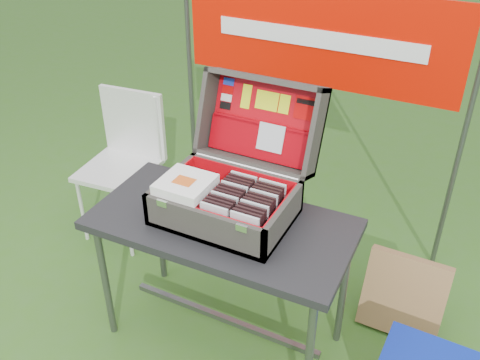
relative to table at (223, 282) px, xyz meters
The scene contains 89 objects.
ground 0.38m from the table, 26.06° to the right, with size 80.00×80.00×0.00m, color #34641C.
table is the anchor object (origin of this frame).
table_top 0.36m from the table, ahead, with size 1.20×0.60×0.04m, color black.
table_leg_fl 0.59m from the table, 156.03° to the right, with size 0.04×0.04×0.71m, color #59595B.
table_leg_bl 0.59m from the table, 156.03° to the left, with size 0.04×0.04×0.71m, color #59595B.
table_leg_br 0.59m from the table, 23.97° to the left, with size 0.04×0.04×0.71m, color #59595B.
table_brace 0.26m from the table, 90.00° to the left, with size 1.05×0.03×0.03m, color #59595B.
suitcase 0.65m from the table, 88.76° to the left, with size 0.59×0.58×0.53m, color #534F46, non-canonical shape.
suitcase_base_bottom 0.39m from the table, 86.35° to the left, with size 0.59×0.42×0.02m, color #534F46.
suitcase_base_wall_front 0.49m from the table, 89.34° to the right, with size 0.59×0.02×0.16m, color #534F46.
suitcase_base_wall_back 0.51m from the table, 89.51° to the left, with size 0.59×0.02×0.16m, color #534F46.
suitcase_base_wall_left 0.54m from the table, behind, with size 0.02×0.42×0.16m, color #534F46.
suitcase_base_wall_right 0.54m from the table, ahead, with size 0.02×0.42×0.16m, color #534F46.
suitcase_liner_floor 0.40m from the table, 86.35° to the left, with size 0.55×0.38×0.01m, color red.
suitcase_latch_left 0.59m from the table, 136.17° to the right, with size 0.05×0.01×0.03m, color silver.
suitcase_latch_right 0.59m from the table, 43.24° to the right, with size 0.05×0.01×0.03m, color silver.
suitcase_hinge 0.59m from the table, 89.54° to the left, with size 0.02×0.02×0.54m, color silver.
suitcase_lid_back 0.82m from the table, 89.75° to the left, with size 0.59×0.42×0.02m, color #534F46.
suitcase_lid_rim_far 1.01m from the table, 89.76° to the left, with size 0.59×0.02×0.16m, color #534F46.
suitcase_lid_rim_near 0.61m from the table, 89.65° to the left, with size 0.59×0.02×0.16m, color #534F46.
suitcase_lid_rim_left 0.86m from the table, 125.95° to the left, with size 0.02×0.42×0.16m, color #534F46.
suitcase_lid_rim_right 0.86m from the table, 53.68° to the left, with size 0.02×0.42×0.16m, color #534F46.
suitcase_lid_liner 0.82m from the table, 89.75° to the left, with size 0.54×0.37×0.01m, color red.
suitcase_liner_wall_front 0.49m from the table, 89.28° to the right, with size 0.55×0.01×0.14m, color red.
suitcase_liner_wall_back 0.52m from the table, 89.48° to the left, with size 0.55×0.01×0.14m, color red.
suitcase_liner_wall_left 0.54m from the table, behind, with size 0.01×0.38×0.14m, color red.
suitcase_liner_wall_right 0.54m from the table, ahead, with size 0.01×0.38×0.14m, color red.
suitcase_lid_pocket 0.72m from the table, 89.71° to the left, with size 0.53×0.17×0.03m, color #99010A.
suitcase_pocket_edge 0.80m from the table, 89.73° to the left, with size 0.52×0.02×0.02m, color #99010A.
suitcase_pocket_cd 0.75m from the table, 80.28° to the left, with size 0.13×0.13×0.01m, color silver.
lid_sticker_cc_a 0.99m from the table, 113.81° to the left, with size 0.06×0.04×0.00m, color #1933B2.
lid_sticker_cc_b 0.95m from the table, 114.43° to the left, with size 0.06×0.04×0.00m, color #C10505.
lid_sticker_cc_c 0.91m from the table, 115.07° to the left, with size 0.06×0.04×0.00m, color white.
lid_sticker_cc_d 0.88m from the table, 115.74° to the left, with size 0.06×0.04×0.00m, color black.
lid_card_neon_tall 0.92m from the table, 103.12° to the left, with size 0.05×0.12×0.00m, color #E3F616.
lid_card_neon_main 0.91m from the table, 89.76° to the left, with size 0.12×0.09×0.00m, color #E3F616.
lid_card_neon_small 0.92m from the table, 78.89° to the left, with size 0.05×0.09×0.00m, color #E3F616.
lid_sticker_band 0.93m from the table, 67.10° to the left, with size 0.11×0.11×0.00m, color #C10505.
lid_sticker_band_bar 0.96m from the table, 67.55° to the left, with size 0.10×0.02×0.00m, color black.
cd_left_0 0.50m from the table, 73.63° to the right, with size 0.13×0.01×0.15m, color silver.
cd_left_1 0.49m from the table, 70.39° to the right, with size 0.13×0.01×0.15m, color black.
cd_left_2 0.49m from the table, 65.66° to the right, with size 0.13×0.01×0.15m, color black.
cd_left_3 0.49m from the table, 58.21° to the right, with size 0.13×0.01×0.15m, color black.
cd_left_4 0.48m from the table, 45.47° to the right, with size 0.13×0.01×0.15m, color silver.
cd_left_5 0.48m from the table, 22.75° to the right, with size 0.13×0.01×0.15m, color black.
cd_left_6 0.48m from the table, 10.07° to the left, with size 0.13×0.01×0.15m, color black.
cd_left_7 0.48m from the table, 37.76° to the left, with size 0.13×0.01×0.15m, color black.
cd_left_8 0.49m from the table, 53.91° to the left, with size 0.13×0.01×0.15m, color silver.
cd_left_9 0.49m from the table, 63.07° to the left, with size 0.13×0.01×0.15m, color black.
cd_left_10 0.49m from the table, 68.71° to the left, with size 0.13×0.01×0.15m, color black.
cd_left_11 0.50m from the table, 72.45° to the left, with size 0.13×0.01×0.15m, color black.
cd_left_12 0.50m from the table, 75.11° to the left, with size 0.13×0.01×0.15m, color silver.
cd_right_0 0.53m from the table, 36.13° to the right, with size 0.13×0.01×0.15m, color silver.
cd_right_1 0.53m from the table, 31.05° to the right, with size 0.13×0.01×0.15m, color black.
cd_right_2 0.52m from the table, 25.36° to the right, with size 0.13×0.01×0.15m, color black.
cd_right_3 0.52m from the table, 19.08° to the right, with size 0.13×0.01×0.15m, color black.
cd_right_4 0.52m from the table, 12.30° to the right, with size 0.13×0.01×0.15m, color silver.
cd_right_5 0.51m from the table, ahead, with size 0.13×0.01×0.15m, color black.
cd_right_6 0.51m from the table, ahead, with size 0.13×0.01×0.15m, color black.
cd_right_7 0.52m from the table, ahead, with size 0.13×0.01×0.15m, color black.
cd_right_8 0.52m from the table, 16.39° to the left, with size 0.13×0.01×0.15m, color silver.
cd_right_9 0.52m from the table, 22.89° to the left, with size 0.13×0.01×0.15m, color black.
cd_right_10 0.52m from the table, 28.82° to the left, with size 0.13×0.01×0.15m, color black.
cd_right_11 0.53m from the table, 34.14° to the left, with size 0.13×0.01×0.15m, color black.
cd_right_12 0.53m from the table, 38.88° to the left, with size 0.13×0.01×0.15m, color silver.
songbook_0 0.56m from the table, 162.19° to the right, with size 0.22×0.22×0.01m, color white.
songbook_1 0.57m from the table, 162.19° to the right, with size 0.22×0.22×0.01m, color white.
songbook_2 0.57m from the table, 162.19° to the right, with size 0.22×0.22×0.01m, color white.
songbook_3 0.58m from the table, 162.19° to the right, with size 0.22×0.22×0.01m, color white.
songbook_4 0.58m from the table, 162.19° to the right, with size 0.22×0.22×0.01m, color white.
songbook_5 0.58m from the table, 162.19° to the right, with size 0.22×0.22×0.01m, color white.
songbook_6 0.59m from the table, 162.19° to the right, with size 0.22×0.22×0.01m, color white.
songbook_7 0.59m from the table, 162.19° to the right, with size 0.22×0.22×0.01m, color white.
songbook_8 0.60m from the table, 162.19° to the right, with size 0.22×0.22×0.01m, color white.
songbook_graphic 0.60m from the table, 158.84° to the right, with size 0.09×0.07×0.00m, color #D85919.
chair 1.12m from the table, 154.13° to the left, with size 0.43×0.47×0.94m, color silver, non-canonical shape.
chair_seat 1.12m from the table, 154.13° to the left, with size 0.43×0.43×0.03m, color silver.
chair_backrest 1.27m from the table, 145.51° to the left, with size 0.43×0.03×0.45m, color silver.
chair_leg_fl 1.24m from the table, 165.56° to the left, with size 0.02×0.02×0.48m, color silver.
chair_leg_fr 0.89m from the table, 159.64° to the left, with size 0.02×0.02×0.48m, color silver.
chair_leg_bl 1.37m from the table, 150.59° to the left, with size 0.02×0.02×0.48m, color silver.
chair_leg_br 1.07m from the table, 140.90° to the left, with size 0.02×0.02×0.48m, color silver.
chair_upright_left 1.42m from the table, 149.81° to the left, with size 0.02×0.02×0.45m, color silver.
chair_upright_right 1.13m from the table, 140.01° to the left, with size 0.02×0.02×0.45m, color silver.
cardboard_box 0.95m from the table, 30.71° to the left, with size 0.41×0.07×0.44m, color olive.
banner_post_left 1.44m from the table, 127.03° to the left, with size 0.03×0.03×1.70m, color #59595B.
banner_post_right 1.48m from the table, 50.87° to the left, with size 0.03×0.03×1.70m, color #59595B.
banner 1.42m from the table, 88.29° to the left, with size 1.60×0.01×0.55m, color #C90E00.
banner_text 1.41m from the table, 88.27° to the left, with size 1.20×0.00×0.10m, color white.
Camera 1 is at (0.93, -1.69, 2.21)m, focal length 40.00 mm.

